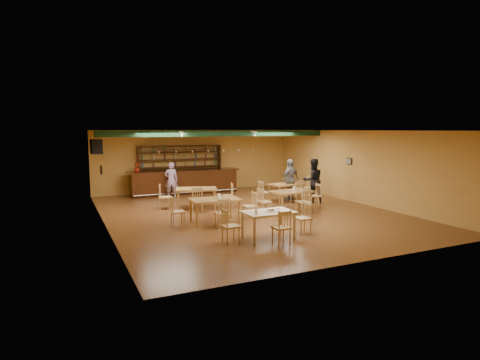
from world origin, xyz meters
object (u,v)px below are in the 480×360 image
dining_table_d (291,201)px  patron_bar (171,180)px  bar_counter (185,182)px  near_table (268,225)px  dining_table_b (286,192)px  dining_table_c (215,211)px  patron_right_a (313,181)px  dining_table_a (197,198)px

dining_table_d → patron_bar: bearing=120.2°
bar_counter → dining_table_d: (2.49, -5.44, -0.19)m
bar_counter → near_table: 8.43m
dining_table_b → patron_bar: (-4.32, 2.68, 0.44)m
dining_table_b → near_table: 6.08m
bar_counter → near_table: (-0.10, -8.43, -0.19)m
dining_table_b → dining_table_d: bearing=-125.6°
dining_table_b → dining_table_c: dining_table_c is taller
dining_table_c → patron_right_a: (5.06, 1.74, 0.52)m
patron_right_a → dining_table_b: bearing=-35.5°
dining_table_b → patron_right_a: (0.80, -0.80, 0.55)m
near_table → dining_table_a: bearing=94.8°
dining_table_a → dining_table_c: (-0.23, -2.58, 0.01)m
dining_table_a → near_table: dining_table_a is taller
dining_table_a → bar_counter: bearing=96.9°
dining_table_b → patron_bar: size_ratio=0.91×
bar_counter → patron_right_a: size_ratio=2.89×
dining_table_a → patron_bar: 2.69m
dining_table_a → dining_table_d: size_ratio=1.03×
dining_table_b → patron_right_a: bearing=-54.1°
dining_table_c → patron_bar: patron_bar is taller
dining_table_b → dining_table_d: (-0.97, -1.94, 0.01)m
dining_table_a → patron_right_a: (4.83, -0.84, 0.53)m
dining_table_a → dining_table_b: 4.03m
dining_table_a → near_table: size_ratio=1.10×
dining_table_a → dining_table_d: dining_table_a is taller
dining_table_d → dining_table_b: bearing=57.7°
patron_bar → patron_right_a: (5.12, -3.48, 0.11)m
dining_table_d → patron_right_a: 2.17m
bar_counter → dining_table_a: bearing=-99.3°
patron_bar → dining_table_a: bearing=114.0°
dining_table_a → dining_table_c: 2.59m
dining_table_d → dining_table_c: bearing=-175.3°
dining_table_a → near_table: (0.46, -4.96, -0.01)m
dining_table_b → patron_bar: patron_bar is taller
dining_table_c → dining_table_b: bearing=33.7°
dining_table_d → patron_right_a: size_ratio=0.83×
dining_table_a → dining_table_c: bearing=-78.9°
patron_right_a → bar_counter: bearing=-35.8°
dining_table_b → patron_bar: bearing=139.1°
bar_counter → patron_bar: bearing=-136.1°
dining_table_b → patron_bar: 5.10m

